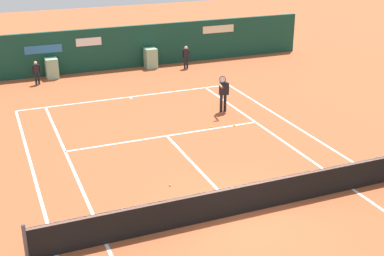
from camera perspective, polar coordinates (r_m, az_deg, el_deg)
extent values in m
plane|color=#A8512D|center=(15.51, 5.32, -9.32)|extent=(80.00, 80.00, 0.00)
cube|color=white|center=(25.52, -6.79, 3.39)|extent=(10.60, 0.10, 0.01)
cube|color=white|center=(14.20, -14.61, -13.25)|extent=(0.10, 23.40, 0.01)
cube|color=white|center=(14.35, -9.37, -12.36)|extent=(0.10, 23.40, 0.01)
cube|color=white|center=(17.53, 17.10, -6.38)|extent=(0.10, 23.40, 0.01)
cube|color=white|center=(20.77, -2.77, -0.86)|extent=(8.00, 0.10, 0.01)
cube|color=white|center=(18.05, 0.66, -4.48)|extent=(0.10, 6.40, 0.01)
cube|color=white|center=(25.38, -6.70, 3.29)|extent=(0.10, 0.24, 0.01)
cylinder|color=#4C4C51|center=(13.88, -17.73, -11.89)|extent=(0.10, 0.10, 1.07)
cube|color=black|center=(15.27, 5.38, -7.79)|extent=(12.00, 0.03, 0.95)
cube|color=white|center=(15.06, 5.44, -6.32)|extent=(12.00, 0.04, 0.06)
cube|color=#144233|center=(30.16, -9.69, 8.47)|extent=(25.00, 0.24, 2.40)
cube|color=white|center=(29.75, -11.21, 9.22)|extent=(1.41, 0.02, 0.44)
cube|color=#2D6BA8|center=(29.44, -15.91, 8.27)|extent=(1.98, 0.02, 0.44)
cube|color=beige|center=(32.14, 2.89, 10.74)|extent=(2.04, 0.02, 0.44)
cube|color=#8CB793|center=(29.31, -15.05, 6.32)|extent=(0.64, 0.70, 1.09)
cube|color=#8CB793|center=(30.45, -4.53, 7.62)|extent=(0.66, 0.70, 1.14)
cylinder|color=black|center=(23.34, 3.62, 2.75)|extent=(0.13, 0.13, 0.80)
cylinder|color=black|center=(23.28, 3.20, 2.72)|extent=(0.13, 0.13, 0.80)
cube|color=black|center=(23.10, 3.45, 4.32)|extent=(0.38, 0.25, 0.56)
sphere|color=tan|center=(22.98, 3.47, 5.25)|extent=(0.22, 0.22, 0.22)
cylinder|color=white|center=(22.96, 3.48, 5.44)|extent=(0.21, 0.21, 0.06)
cylinder|color=black|center=(23.18, 3.97, 4.27)|extent=(0.08, 0.08, 0.54)
cylinder|color=tan|center=(22.72, 3.13, 4.64)|extent=(0.16, 0.54, 0.08)
cylinder|color=black|center=(22.44, 3.34, 4.71)|extent=(0.03, 0.03, 0.22)
torus|color=black|center=(22.37, 3.36, 5.32)|extent=(0.30, 0.07, 0.30)
cylinder|color=silver|center=(22.37, 3.36, 5.32)|extent=(0.26, 0.04, 0.26)
cylinder|color=black|center=(28.40, -16.39, 5.21)|extent=(0.10, 0.10, 0.63)
cylinder|color=black|center=(28.39, -16.68, 5.17)|extent=(0.10, 0.10, 0.63)
cube|color=black|center=(28.25, -16.65, 6.23)|extent=(0.29, 0.18, 0.44)
sphere|color=beige|center=(28.18, -16.72, 6.83)|extent=(0.17, 0.17, 0.17)
cylinder|color=black|center=(28.27, -16.29, 6.21)|extent=(0.07, 0.07, 0.42)
cylinder|color=black|center=(28.26, -17.00, 6.12)|extent=(0.07, 0.07, 0.42)
cylinder|color=black|center=(30.28, -0.52, 7.14)|extent=(0.11, 0.11, 0.66)
cylinder|color=black|center=(30.25, -0.79, 7.12)|extent=(0.11, 0.11, 0.66)
cube|color=black|center=(30.13, -0.66, 8.16)|extent=(0.32, 0.20, 0.46)
sphere|color=beige|center=(30.05, -0.66, 8.76)|extent=(0.18, 0.18, 0.18)
cylinder|color=black|center=(30.18, -0.32, 8.13)|extent=(0.07, 0.07, 0.45)
cylinder|color=black|center=(30.09, -1.00, 8.08)|extent=(0.07, 0.07, 0.45)
sphere|color=#CCE033|center=(16.94, -2.43, -6.24)|extent=(0.07, 0.07, 0.07)
sphere|color=#CCE033|center=(21.79, 4.63, 0.29)|extent=(0.07, 0.07, 0.07)
sphere|color=#CCE033|center=(21.57, 2.12, 0.12)|extent=(0.07, 0.07, 0.07)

